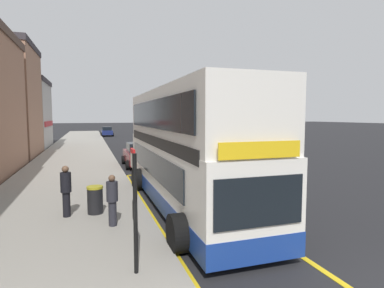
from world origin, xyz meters
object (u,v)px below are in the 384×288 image
object	(u,v)px
bus_stop_sign	(135,200)
pedestrian_waiting_near_sign	(112,198)
parked_car_navy_across	(107,131)
litter_bin	(95,200)
pedestrian_further_back	(66,189)
parked_car_maroon_kerbside	(139,155)
double_decker_bus	(184,152)

from	to	relation	value
bus_stop_sign	pedestrian_waiting_near_sign	distance (m)	3.11
bus_stop_sign	pedestrian_waiting_near_sign	bearing A→B (deg)	95.07
parked_car_navy_across	litter_bin	world-z (taller)	parked_car_navy_across
pedestrian_waiting_near_sign	pedestrian_further_back	size ratio (longest dim) A/B	0.92
parked_car_maroon_kerbside	parked_car_navy_across	xyz separation A→B (m)	(-0.37, 34.30, 0.00)
parked_car_maroon_kerbside	pedestrian_further_back	xyz separation A→B (m)	(-3.96, -10.56, 0.26)
pedestrian_waiting_near_sign	pedestrian_further_back	xyz separation A→B (m)	(-1.37, 1.35, 0.08)
bus_stop_sign	parked_car_navy_across	world-z (taller)	bus_stop_sign
pedestrian_further_back	pedestrian_waiting_near_sign	bearing A→B (deg)	-44.43
parked_car_navy_across	pedestrian_waiting_near_sign	size ratio (longest dim) A/B	2.71
bus_stop_sign	parked_car_maroon_kerbside	world-z (taller)	bus_stop_sign
bus_stop_sign	pedestrian_waiting_near_sign	xyz separation A→B (m)	(-0.27, 3.01, -0.71)
bus_stop_sign	pedestrian_further_back	distance (m)	4.70
bus_stop_sign	pedestrian_further_back	bearing A→B (deg)	110.63
parked_car_maroon_kerbside	litter_bin	world-z (taller)	parked_car_maroon_kerbside
double_decker_bus	bus_stop_sign	xyz separation A→B (m)	(-2.55, -4.89, -0.38)
double_decker_bus	parked_car_navy_across	bearing A→B (deg)	90.78
double_decker_bus	litter_bin	xyz separation A→B (m)	(-3.30, -0.46, -1.45)
parked_car_navy_across	pedestrian_further_back	bearing A→B (deg)	-96.08
parked_car_maroon_kerbside	parked_car_navy_across	world-z (taller)	same
double_decker_bus	parked_car_maroon_kerbside	bearing A→B (deg)	91.32
parked_car_navy_across	pedestrian_waiting_near_sign	distance (m)	46.27
bus_stop_sign	parked_car_navy_across	xyz separation A→B (m)	(1.95, 49.23, -0.88)
parked_car_maroon_kerbside	litter_bin	bearing A→B (deg)	75.81
parked_car_maroon_kerbside	pedestrian_waiting_near_sign	distance (m)	12.19
bus_stop_sign	pedestrian_waiting_near_sign	world-z (taller)	bus_stop_sign
parked_car_navy_across	pedestrian_waiting_near_sign	bearing A→B (deg)	-94.25
bus_stop_sign	litter_bin	xyz separation A→B (m)	(-0.74, 4.43, -1.07)
litter_bin	bus_stop_sign	bearing A→B (deg)	-80.48
pedestrian_waiting_near_sign	pedestrian_further_back	world-z (taller)	pedestrian_further_back
pedestrian_waiting_near_sign	parked_car_maroon_kerbside	bearing A→B (deg)	77.74
parked_car_maroon_kerbside	parked_car_navy_across	size ratio (longest dim) A/B	1.00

